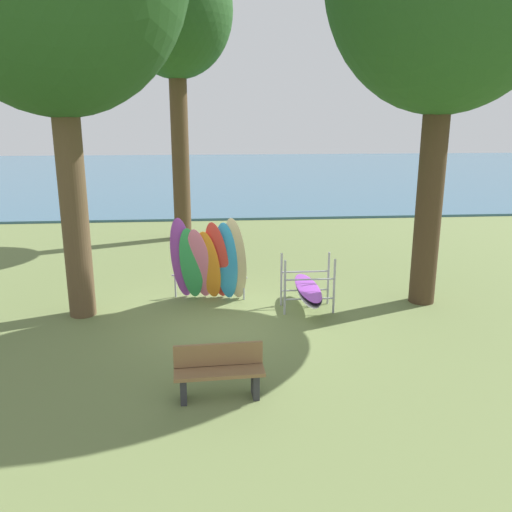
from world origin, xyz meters
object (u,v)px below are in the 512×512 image
tree_mid_behind (175,15)px  park_bench (219,370)px  leaning_board_pile (209,262)px  board_storage_rack (308,289)px

tree_mid_behind → park_bench: 13.26m
leaning_board_pile → park_bench: leaning_board_pile is taller
board_storage_rack → park_bench: 4.27m
tree_mid_behind → board_storage_rack: 10.71m
tree_mid_behind → board_storage_rack: (3.19, -7.50, -6.94)m
tree_mid_behind → park_bench: bearing=-84.3°
tree_mid_behind → leaning_board_pile: 9.49m
tree_mid_behind → park_bench: tree_mid_behind is taller
park_bench → tree_mid_behind: bearing=95.7°
tree_mid_behind → park_bench: size_ratio=6.85×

